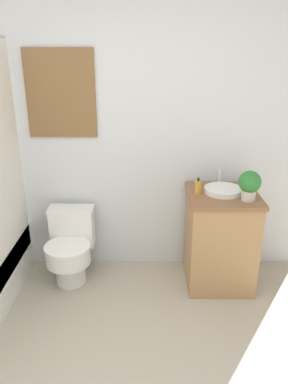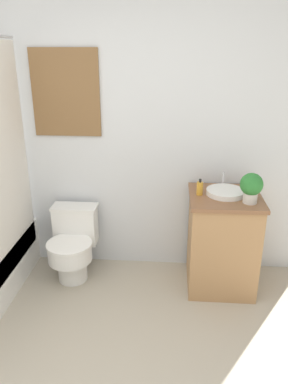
# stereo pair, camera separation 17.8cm
# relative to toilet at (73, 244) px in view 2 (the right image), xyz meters

# --- Properties ---
(wall_back) EXTENTS (3.54, 0.07, 2.50)m
(wall_back) POSITION_rel_toilet_xyz_m (0.27, 0.30, 0.95)
(wall_back) COLOR silver
(wall_back) RESTS_ON ground_plane
(toilet) EXTENTS (0.39, 0.52, 0.61)m
(toilet) POSITION_rel_toilet_xyz_m (0.00, 0.00, 0.00)
(toilet) COLOR white
(toilet) RESTS_ON ground_plane
(vanity) EXTENTS (0.56, 0.57, 0.81)m
(vanity) POSITION_rel_toilet_xyz_m (1.26, -0.03, 0.10)
(vanity) COLOR #AD7F51
(vanity) RESTS_ON ground_plane
(sink) EXTENTS (0.30, 0.34, 0.13)m
(sink) POSITION_rel_toilet_xyz_m (1.26, -0.00, 0.52)
(sink) COLOR white
(sink) RESTS_ON vanity
(soap_bottle) EXTENTS (0.05, 0.05, 0.13)m
(soap_bottle) POSITION_rel_toilet_xyz_m (1.06, -0.02, 0.55)
(soap_bottle) COLOR gold
(soap_bottle) RESTS_ON vanity
(potted_plant) EXTENTS (0.17, 0.17, 0.23)m
(potted_plant) POSITION_rel_toilet_xyz_m (1.42, -0.16, 0.63)
(potted_plant) COLOR beige
(potted_plant) RESTS_ON vanity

